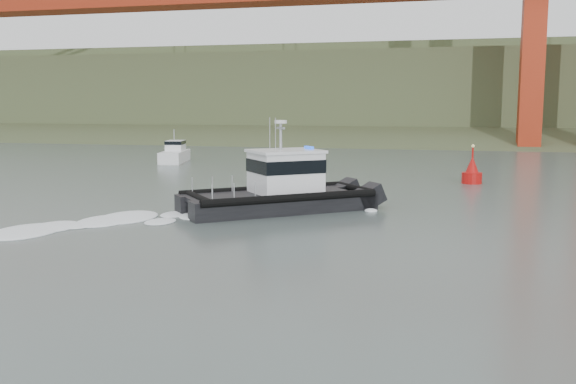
% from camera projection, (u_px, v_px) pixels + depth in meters
% --- Properties ---
extents(ground, '(400.00, 400.00, 0.00)m').
position_uv_depth(ground, '(198.00, 297.00, 20.71)').
color(ground, '#4C5A56').
rests_on(ground, ground).
extents(headlands, '(500.00, 105.36, 27.12)m').
position_uv_depth(headlands, '(416.00, 101.00, 140.24)').
color(headlands, '#364829').
rests_on(headlands, ground).
extents(patrol_boat, '(11.27, 10.26, 5.45)m').
position_uv_depth(patrol_boat, '(280.00, 187.00, 37.40)').
color(patrol_boat, black).
rests_on(patrol_boat, ground).
extents(motorboat, '(3.58, 6.92, 3.63)m').
position_uv_depth(motorboat, '(175.00, 154.00, 69.17)').
color(motorboat, white).
rests_on(motorboat, ground).
extents(nav_buoy, '(1.56, 1.56, 3.25)m').
position_uv_depth(nav_buoy, '(472.00, 173.00, 50.36)').
color(nav_buoy, '#B20E0C').
rests_on(nav_buoy, ground).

